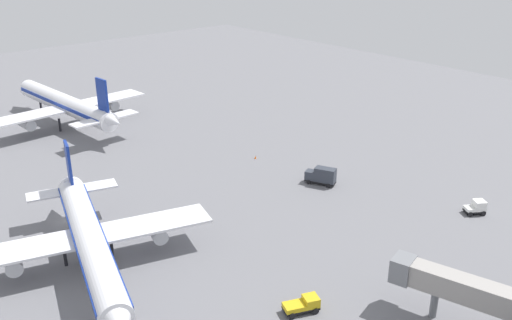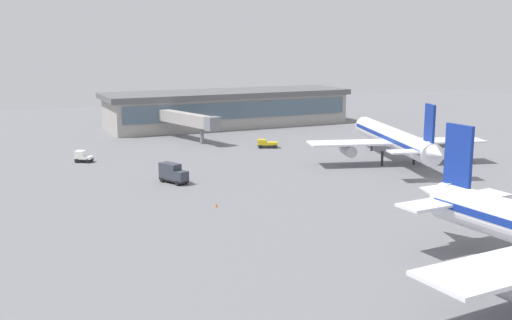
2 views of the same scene
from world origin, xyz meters
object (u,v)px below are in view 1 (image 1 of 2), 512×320
Objects in this scene: pushback_tractor at (303,305)px; catering_truck at (322,176)px; safety_cone_near_gate at (255,157)px; baggage_tug at (476,207)px; airplane_at_gate at (66,104)px; airplane_taxiing at (89,239)px.

pushback_tractor is 37.84m from catering_truck.
baggage_tug is at bearing -74.06° from safety_cone_near_gate.
pushback_tractor is 0.81× the size of catering_truck.
safety_cone_near_gate is at bearing -160.17° from airplane_at_gate.
airplane_at_gate reaches higher than catering_truck.
airplane_taxiing is 30.19m from pushback_tractor.
catering_truck reaches higher than safety_cone_near_gate.
catering_truck is at bearing -86.36° from safety_cone_near_gate.
baggage_tug is 6.25× the size of safety_cone_near_gate.
airplane_at_gate is at bearing 175.50° from airplane_taxiing.
baggage_tug is at bearing 21.68° from pushback_tractor.
safety_cone_near_gate is at bearing 139.25° from baggage_tug.
airplane_taxiing reaches higher than baggage_tug.
safety_cone_near_gate is (-1.11, 17.43, -1.40)m from catering_truck.
safety_cone_near_gate is at bearing -20.53° from catering_truck.
airplane_at_gate is at bearing 113.84° from safety_cone_near_gate.
airplane_taxiing is 8.88× the size of pushback_tractor.
airplane_taxiing is at bearing 143.60° from pushback_tractor.
pushback_tractor is (15.48, -25.63, -3.83)m from airplane_taxiing.
airplane_at_gate is 9.98× the size of pushback_tractor.
pushback_tractor is 7.99× the size of safety_cone_near_gate.
airplane_taxiing is (-23.39, -61.45, -0.48)m from airplane_at_gate.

